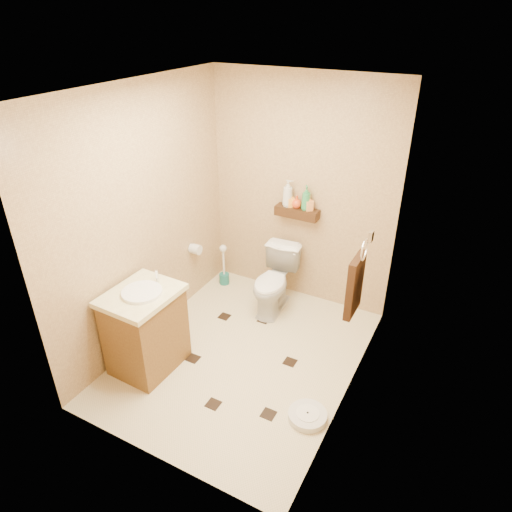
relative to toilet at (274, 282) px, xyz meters
The scene contains 19 objects.
ground 0.90m from the toilet, 84.18° to the right, with size 2.50×2.50×0.00m, color beige.
wall_back 0.96m from the toilet, 78.54° to the left, with size 2.00×0.04×2.40m, color tan.
wall_front 2.25m from the toilet, 87.67° to the right, with size 2.00×0.04×2.40m, color tan.
wall_left 1.51m from the toilet, 137.73° to the right, with size 0.04×2.50×2.40m, color tan.
wall_right 1.62m from the toilet, 37.49° to the right, with size 0.04×2.50×2.40m, color tan.
ceiling 2.22m from the toilet, 84.18° to the right, with size 2.00×2.50×0.02m, color silver.
wall_shelf 0.76m from the toilet, 75.92° to the left, with size 0.46×0.14×0.10m, color #3E2011.
floor_accents 0.94m from the toilet, 83.50° to the right, with size 1.11×1.33×0.01m.
toilet is the anchor object (origin of this frame).
vanity 1.46m from the toilet, 114.96° to the right, with size 0.55×0.66×0.90m.
bathroom_scale 1.56m from the toilet, 53.77° to the right, with size 0.32×0.32×0.06m.
toilet_brush 0.77m from the toilet, 166.23° to the left, with size 0.12×0.12×0.51m.
towel_ring 1.30m from the toilet, 30.25° to the right, with size 0.12×0.30×0.76m.
toilet_paper 0.91m from the toilet, 167.99° to the right, with size 0.12×0.11×0.12m.
bottle_a 0.94m from the toilet, 94.34° to the left, with size 0.11×0.11×0.28m, color beige.
bottle_b 0.87m from the toilet, 87.79° to the left, with size 0.07×0.07×0.15m, color #FFA835.
bottle_c 0.87m from the toilet, 76.97° to the left, with size 0.10×0.10×0.13m, color #CE4218.
bottle_d 0.94m from the toilet, 62.18° to the left, with size 0.10×0.10×0.25m, color #2B8248.
bottle_e 0.90m from the toilet, 57.84° to the left, with size 0.07×0.07×0.16m, color #E8944D.
Camera 1 is at (1.66, -2.86, 2.91)m, focal length 32.00 mm.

